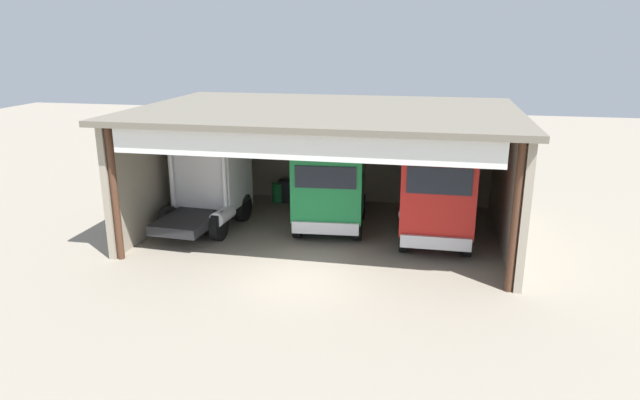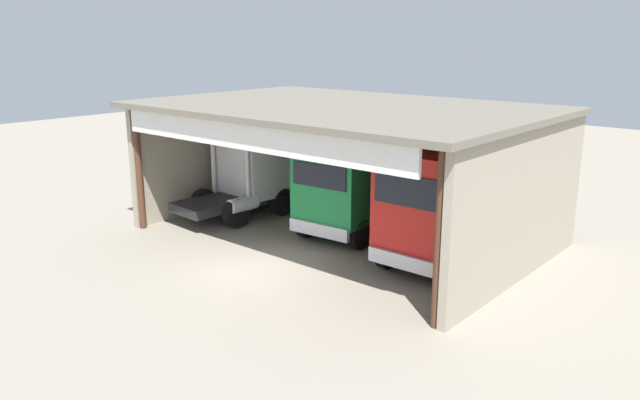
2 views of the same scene
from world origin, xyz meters
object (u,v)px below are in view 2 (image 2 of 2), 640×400
truck_white_center_bay (250,173)px  tool_cart (350,194)px  truck_red_yard_outside (432,208)px  oil_drum (340,194)px  truck_green_left_bay (345,189)px

truck_white_center_bay → tool_cart: bearing=63.5°
truck_white_center_bay → tool_cart: size_ratio=4.99×
truck_red_yard_outside → oil_drum: (-7.06, 4.28, -1.57)m
truck_green_left_bay → tool_cart: 4.64m
truck_white_center_bay → truck_green_left_bay: bearing=5.4°
oil_drum → tool_cart: (0.46, 0.11, 0.07)m
truck_green_left_bay → truck_red_yard_outside: truck_red_yard_outside is taller
truck_white_center_bay → truck_red_yard_outside: 8.83m
tool_cart → truck_red_yard_outside: bearing=-33.6°
oil_drum → truck_white_center_bay: bearing=-115.4°
tool_cart → truck_white_center_bay: bearing=-120.2°
truck_white_center_bay → tool_cart: (2.20, 3.78, -1.22)m
truck_white_center_bay → tool_cart: 4.53m
truck_white_center_bay → oil_drum: bearing=68.3°
truck_red_yard_outside → truck_green_left_bay: bearing=-11.0°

